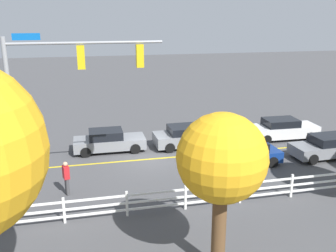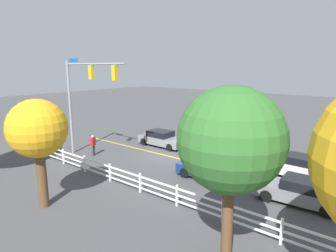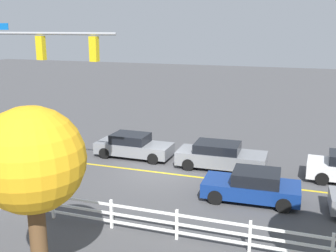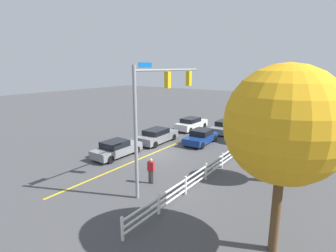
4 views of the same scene
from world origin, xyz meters
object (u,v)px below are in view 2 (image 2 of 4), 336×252
(car_0, at_px, (211,149))
(tree_1, at_px, (231,141))
(car_1, at_px, (300,191))
(car_3, at_px, (304,168))
(car_2, at_px, (162,139))
(car_4, at_px, (212,169))
(pedestrian, at_px, (93,144))
(tree_3, at_px, (38,130))

(car_0, distance_m, tree_1, 13.38)
(car_1, distance_m, car_3, 3.89)
(car_2, bearing_deg, car_4, -27.60)
(pedestrian, height_order, tree_3, tree_3)
(car_0, relative_size, car_1, 1.12)
(tree_3, bearing_deg, car_2, -77.91)
(car_1, relative_size, tree_1, 0.66)
(car_4, height_order, tree_3, tree_3)
(car_1, relative_size, car_3, 0.90)
(car_4, bearing_deg, tree_1, 121.46)
(car_4, height_order, tree_1, tree_1)
(car_0, xyz_separation_m, car_3, (-6.73, -0.02, 0.01))
(car_0, relative_size, tree_1, 0.74)
(car_2, distance_m, car_3, 11.96)
(car_1, height_order, car_4, car_4)
(car_2, distance_m, tree_1, 16.86)
(car_1, height_order, car_3, car_3)
(car_0, distance_m, car_1, 8.41)
(car_2, relative_size, car_3, 0.94)
(car_3, bearing_deg, tree_3, -125.48)
(tree_1, bearing_deg, car_2, -42.27)
(car_0, xyz_separation_m, tree_3, (2.55, 12.26, 3.31))
(car_3, xyz_separation_m, tree_3, (9.28, 12.28, 3.30))
(car_2, xyz_separation_m, tree_3, (-2.68, 12.53, 3.33))
(car_2, xyz_separation_m, pedestrian, (2.42, 5.64, 0.26))
(car_1, bearing_deg, pedestrian, 3.65)
(tree_1, bearing_deg, car_3, -89.15)
(car_0, distance_m, tree_3, 12.95)
(car_1, bearing_deg, car_2, -19.98)
(car_4, xyz_separation_m, pedestrian, (9.85, 1.68, 0.26))
(pedestrian, relative_size, tree_1, 0.26)
(car_1, relative_size, car_4, 1.00)
(car_1, xyz_separation_m, car_3, (0.79, -3.81, 0.04))
(pedestrian, bearing_deg, tree_3, -69.31)
(car_0, height_order, tree_3, tree_3)
(car_1, relative_size, pedestrian, 2.52)
(car_1, height_order, tree_3, tree_3)
(car_2, bearing_deg, tree_1, -41.83)
(pedestrian, bearing_deg, car_3, 4.71)
(car_2, bearing_deg, car_3, -0.74)
(car_3, distance_m, tree_3, 15.74)
(car_0, relative_size, car_2, 1.07)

